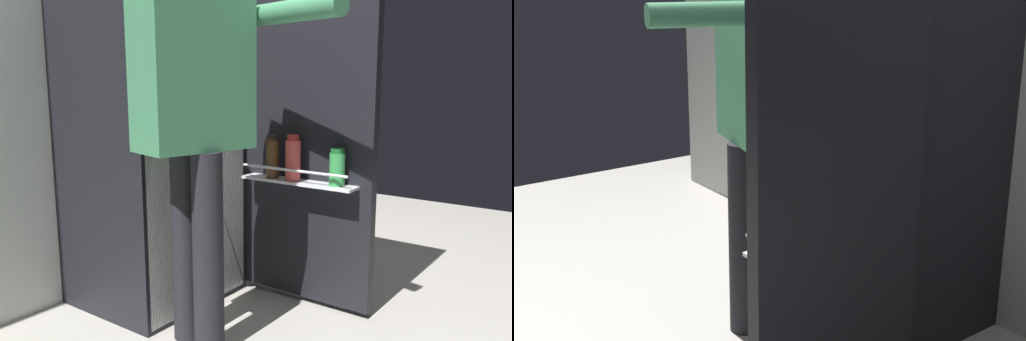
% 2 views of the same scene
% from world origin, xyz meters
% --- Properties ---
extents(ground_plane, '(5.59, 5.59, 0.00)m').
position_xyz_m(ground_plane, '(0.00, 0.00, 0.00)').
color(ground_plane, '#B7B2A8').
extents(kitchen_wall, '(4.40, 0.10, 2.59)m').
position_xyz_m(kitchen_wall, '(0.00, 0.90, 1.30)').
color(kitchen_wall, beige).
rests_on(kitchen_wall, ground_plane).
extents(refrigerator, '(0.74, 1.28, 1.60)m').
position_xyz_m(refrigerator, '(0.03, 0.49, 0.80)').
color(refrigerator, black).
rests_on(refrigerator, ground_plane).
extents(person, '(0.55, 0.79, 1.61)m').
position_xyz_m(person, '(-0.24, 0.05, 0.96)').
color(person, black).
rests_on(person, ground_plane).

